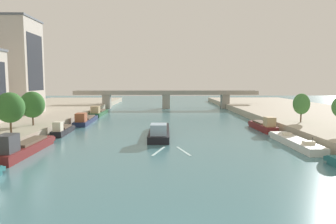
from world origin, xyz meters
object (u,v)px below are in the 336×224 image
at_px(tree_left_by_lamp, 10,108).
at_px(tree_right_by_lamp, 301,104).
at_px(moored_boat_left_far, 63,130).
at_px(moored_boat_right_gap_after, 295,142).
at_px(moored_boat_left_end, 24,147).
at_px(moored_boat_right_near, 263,126).
at_px(barge_midriver, 159,131).
at_px(moored_boat_left_upstream, 86,120).
at_px(bridge_far, 166,97).
at_px(tree_left_end_of_row, 32,105).
at_px(moored_boat_left_second, 99,112).

bearing_deg(tree_left_by_lamp, tree_right_by_lamp, 13.72).
relative_size(moored_boat_left_far, tree_right_by_lamp, 1.78).
bearing_deg(tree_right_by_lamp, moored_boat_right_gap_after, -117.08).
height_order(moored_boat_left_end, moored_boat_right_near, moored_boat_left_end).
xyz_separation_m(moored_boat_left_far, tree_right_by_lamp, (47.52, 2.95, 4.72)).
height_order(barge_midriver, moored_boat_left_upstream, barge_midriver).
xyz_separation_m(moored_boat_right_near, bridge_far, (-19.67, 51.86, 3.37)).
bearing_deg(moored_boat_left_end, tree_right_by_lamp, 22.40).
relative_size(barge_midriver, tree_left_end_of_row, 2.80).
distance_m(barge_midriver, moored_boat_left_far, 18.83).
distance_m(tree_left_end_of_row, bridge_far, 62.16).
bearing_deg(tree_left_by_lamp, moored_boat_left_second, 83.24).
xyz_separation_m(tree_left_end_of_row, tree_right_by_lamp, (52.89, 3.61, -0.20)).
bearing_deg(moored_boat_right_gap_after, barge_midriver, 157.98).
bearing_deg(tree_left_end_of_row, bridge_far, 65.39).
xyz_separation_m(moored_boat_left_upstream, moored_boat_right_near, (39.72, -11.57, 0.11)).
relative_size(moored_boat_left_upstream, bridge_far, 0.25).
relative_size(barge_midriver, bridge_far, 0.26).
relative_size(moored_boat_left_second, tree_left_by_lamp, 2.23).
distance_m(moored_boat_right_gap_after, bridge_far, 70.14).
bearing_deg(moored_boat_left_second, bridge_far, 48.33).
xyz_separation_m(moored_boat_left_second, moored_boat_right_gap_after, (40.16, -44.21, -0.32)).
bearing_deg(tree_right_by_lamp, barge_midriver, -169.03).
relative_size(moored_boat_left_far, tree_left_end_of_row, 1.63).
bearing_deg(barge_midriver, moored_boat_right_near, 17.11).
relative_size(moored_boat_left_upstream, moored_boat_right_near, 1.41).
height_order(moored_boat_left_end, moored_boat_right_gap_after, moored_boat_left_end).
height_order(barge_midriver, tree_left_end_of_row, tree_left_end_of_row).
distance_m(moored_boat_left_upstream, tree_left_by_lamp, 26.52).
height_order(barge_midriver, moored_boat_left_far, barge_midriver).
distance_m(moored_boat_left_upstream, tree_right_by_lamp, 48.94).
xyz_separation_m(tree_left_by_lamp, bridge_far, (25.53, 65.72, -1.66)).
bearing_deg(moored_boat_right_gap_after, tree_left_by_lamp, 178.11).
relative_size(moored_boat_left_second, bridge_far, 0.22).
bearing_deg(moored_boat_right_near, tree_left_by_lamp, -162.95).
bearing_deg(moored_boat_right_gap_after, bridge_far, 106.33).
height_order(barge_midriver, moored_boat_left_end, moored_boat_left_end).
bearing_deg(moored_boat_left_far, tree_right_by_lamp, 3.55).
relative_size(barge_midriver, moored_boat_left_upstream, 1.06).
bearing_deg(tree_left_end_of_row, barge_midriver, -4.75).
bearing_deg(bridge_far, tree_right_by_lamp, -62.95).
height_order(moored_boat_left_upstream, tree_left_by_lamp, tree_left_by_lamp).
xyz_separation_m(moored_boat_left_upstream, tree_left_end_of_row, (-5.84, -16.21, 4.90)).
xyz_separation_m(moored_boat_left_second, bridge_far, (20.47, 23.00, 3.42)).
xyz_separation_m(moored_boat_left_upstream, moored_boat_left_second, (-0.43, 17.29, 0.06)).
bearing_deg(tree_left_by_lamp, moored_boat_right_near, 17.05).
height_order(tree_left_end_of_row, tree_right_by_lamp, tree_left_end_of_row).
height_order(moored_boat_left_second, tree_right_by_lamp, tree_right_by_lamp).
bearing_deg(barge_midriver, tree_left_by_lamp, -163.01).
relative_size(moored_boat_left_second, tree_right_by_lamp, 2.51).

